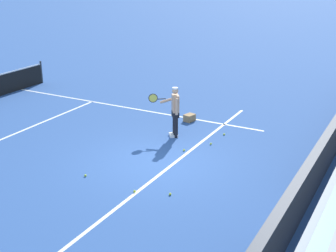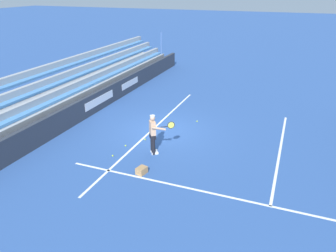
% 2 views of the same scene
% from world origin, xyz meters
% --- Properties ---
extents(ground_plane, '(160.00, 160.00, 0.00)m').
position_xyz_m(ground_plane, '(0.00, 0.00, 0.00)').
color(ground_plane, '#2D5193').
extents(court_baseline_white, '(12.00, 0.10, 0.01)m').
position_xyz_m(court_baseline_white, '(0.00, -0.50, 0.00)').
color(court_baseline_white, white).
rests_on(court_baseline_white, ground).
extents(court_sideline_white, '(0.10, 12.00, 0.01)m').
position_xyz_m(court_sideline_white, '(4.11, 4.00, 0.00)').
color(court_sideline_white, white).
rests_on(court_sideline_white, ground).
extents(court_service_line_white, '(8.22, 0.10, 0.01)m').
position_xyz_m(court_service_line_white, '(0.00, 5.50, 0.00)').
color(court_service_line_white, white).
rests_on(court_service_line_white, ground).
extents(back_wall_sponsor_board, '(26.88, 0.25, 1.10)m').
position_xyz_m(back_wall_sponsor_board, '(-0.01, -4.47, 0.55)').
color(back_wall_sponsor_board, '#2D333D').
rests_on(back_wall_sponsor_board, ground).
extents(tennis_player, '(0.63, 1.05, 1.71)m').
position_xyz_m(tennis_player, '(2.18, 0.54, 0.89)').
color(tennis_player, black).
rests_on(tennis_player, ground).
extents(ball_box_cardboard, '(0.46, 0.39, 0.26)m').
position_xyz_m(ball_box_cardboard, '(3.83, 0.78, 0.13)').
color(ball_box_cardboard, '#A87F51').
rests_on(ball_box_cardboard, ground).
extents(tennis_ball_by_box, '(0.07, 0.07, 0.07)m').
position_xyz_m(tennis_ball_by_box, '(3.08, -0.92, 0.03)').
color(tennis_ball_by_box, '#CCE533').
rests_on(tennis_ball_by_box, ground).
extents(tennis_ball_on_baseline, '(0.07, 0.07, 0.07)m').
position_xyz_m(tennis_ball_on_baseline, '(2.06, -0.87, 0.03)').
color(tennis_ball_on_baseline, '#CCE533').
rests_on(tennis_ball_on_baseline, ground).
extents(tennis_ball_toward_net, '(0.07, 0.07, 0.07)m').
position_xyz_m(tennis_ball_toward_net, '(-1.61, -1.34, 0.03)').
color(tennis_ball_toward_net, '#CCE533').
rests_on(tennis_ball_toward_net, ground).
extents(tennis_ball_stray_back, '(0.07, 0.07, 0.07)m').
position_xyz_m(tennis_ball_stray_back, '(-1.78, 1.25, 0.03)').
color(tennis_ball_stray_back, '#CCE533').
rests_on(tennis_ball_stray_back, ground).
extents(tennis_ball_far_right, '(0.07, 0.07, 0.07)m').
position_xyz_m(tennis_ball_far_right, '(-1.92, -0.45, 0.03)').
color(tennis_ball_far_right, '#CCE533').
rests_on(tennis_ball_far_right, ground).
extents(tennis_ball_near_player, '(0.07, 0.07, 0.07)m').
position_xyz_m(tennis_ball_near_player, '(1.17, -0.34, 0.03)').
color(tennis_ball_near_player, '#CCE533').
rests_on(tennis_ball_near_player, ground).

